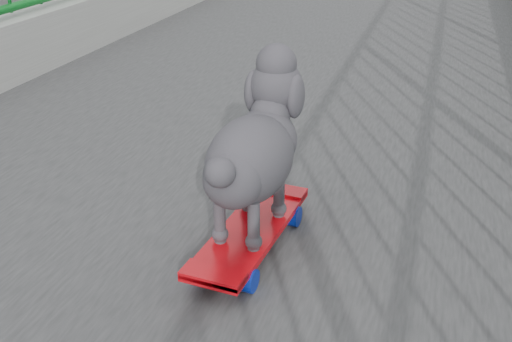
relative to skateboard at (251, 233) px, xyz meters
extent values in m
cube|color=#2D2D2F|center=(-0.27, -0.01, -0.30)|extent=(3.00, 24.00, 0.50)
cube|color=slate|center=(-0.27, 8.99, -3.80)|extent=(1.20, 1.20, 6.50)
cube|color=red|center=(0.00, 0.00, 0.01)|extent=(0.20, 0.55, 0.02)
cube|color=#99999E|center=(-0.01, -0.17, -0.01)|extent=(0.10, 0.04, 0.02)
cylinder|color=#071F9B|center=(-0.08, -0.16, -0.02)|extent=(0.03, 0.06, 0.06)
sphere|color=yellow|center=(-0.08, -0.16, -0.02)|extent=(0.03, 0.03, 0.03)
cylinder|color=#071F9B|center=(0.05, -0.18, -0.02)|extent=(0.03, 0.06, 0.06)
sphere|color=yellow|center=(0.05, -0.18, -0.02)|extent=(0.03, 0.03, 0.03)
cube|color=#99999E|center=(0.01, 0.17, -0.01)|extent=(0.10, 0.04, 0.02)
cylinder|color=#071F9B|center=(-0.05, 0.18, -0.02)|extent=(0.03, 0.06, 0.06)
sphere|color=yellow|center=(-0.05, 0.18, -0.02)|extent=(0.03, 0.03, 0.03)
cylinder|color=#071F9B|center=(0.08, 0.16, -0.02)|extent=(0.03, 0.06, 0.06)
sphere|color=yellow|center=(0.08, 0.16, -0.02)|extent=(0.03, 0.03, 0.03)
ellipsoid|color=#2D2A2F|center=(0.00, 0.00, 0.22)|extent=(0.24, 0.34, 0.22)
sphere|color=#2D2A2F|center=(0.02, 0.18, 0.37)|extent=(0.15, 0.15, 0.15)
sphere|color=black|center=(0.02, 0.28, 0.35)|extent=(0.03, 0.03, 0.03)
sphere|color=#2D2A2F|center=(-0.02, -0.18, 0.27)|extent=(0.07, 0.07, 0.07)
cylinder|color=#2D2A2F|center=(-0.04, 0.10, 0.09)|extent=(0.03, 0.03, 0.14)
cylinder|color=#2D2A2F|center=(0.06, 0.09, 0.09)|extent=(0.03, 0.03, 0.14)
cylinder|color=#2D2A2F|center=(-0.06, -0.09, 0.09)|extent=(0.03, 0.03, 0.14)
cylinder|color=#2D2A2F|center=(0.04, -0.10, 0.09)|extent=(0.03, 0.03, 0.14)
camera|label=1|loc=(0.43, -1.33, 0.87)|focal=42.00mm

